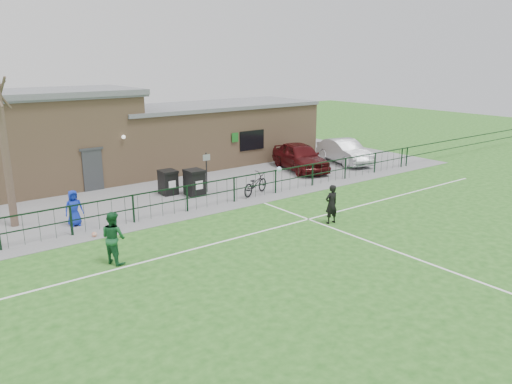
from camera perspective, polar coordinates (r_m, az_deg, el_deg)
ground at (r=17.08m, az=10.30°, el=-7.74°), size 90.00×90.00×0.00m
paving_strip at (r=27.51m, az=-10.78°, el=1.12°), size 34.00×13.00×0.02m
pitch_line_touch at (r=22.72m, az=-4.28°, el=-1.67°), size 28.00×0.10×0.01m
pitch_line_mid at (r=19.79m, az=1.76°, el=-4.23°), size 28.00×0.10×0.01m
pitch_line_perp at (r=18.51m, az=14.53°, el=-6.14°), size 0.10×16.00×0.01m
perimeter_fence at (r=22.71m, az=-4.58°, el=-0.12°), size 28.00×0.10×1.20m
bare_tree at (r=21.62m, az=-26.73°, el=4.03°), size 0.30×0.30×6.00m
wheelie_bin_left at (r=24.52m, az=-7.05°, el=1.00°), size 0.78×0.89×1.18m
wheelie_bin_right at (r=24.89m, az=-10.01°, el=1.01°), size 0.75×0.85×1.11m
sign_post at (r=24.93m, az=-5.67°, el=2.24°), size 0.07×0.07×2.00m
car_maroon at (r=29.84m, az=5.07°, el=4.05°), size 3.13×5.13×1.63m
car_silver at (r=32.22m, az=10.10°, el=4.59°), size 2.67×4.80×1.50m
bicycle_e at (r=24.48m, az=-0.09°, el=0.95°), size 2.14×1.40×1.06m
spectator_child at (r=21.19m, az=-20.10°, el=-1.74°), size 0.74×0.50×1.46m
goalkeeper_kick at (r=20.47m, az=8.43°, el=-1.26°), size 1.08×2.86×2.01m
outfield_player at (r=17.01m, az=-15.98°, el=-5.02°), size 0.91×1.02×1.76m
ball_ground at (r=19.85m, az=-17.99°, el=-4.64°), size 0.20×0.20×0.20m
clubhouse at (r=29.42m, az=-15.18°, el=6.16°), size 24.25×5.40×4.96m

